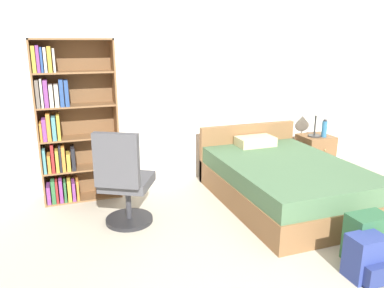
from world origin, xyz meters
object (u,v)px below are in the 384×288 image
object	(u,v)px
bed	(282,180)
backpack_blue	(367,259)
office_chair	(124,183)
backpack_green	(368,240)
water_bottle	(324,129)
table_lamp	(316,111)
nightstand	(315,153)
bookshelf	(67,126)

from	to	relation	value
bed	backpack_blue	size ratio (longest dim) A/B	5.44
office_chair	backpack_green	distance (m)	2.32
water_bottle	backpack_blue	xyz separation A→B (m)	(-1.33, -2.27, -0.47)
bed	table_lamp	size ratio (longest dim) A/B	4.15
nightstand	water_bottle	size ratio (longest dim) A/B	2.03
bed	office_chair	xyz separation A→B (m)	(-1.88, -0.01, 0.22)
office_chair	backpack_blue	world-z (taller)	office_chair
office_chair	backpack_green	xyz separation A→B (m)	(1.87, -1.35, -0.27)
backpack_blue	bed	bearing A→B (deg)	82.53
bed	bookshelf	bearing A→B (deg)	159.47
table_lamp	backpack_green	size ratio (longest dim) A/B	1.12
office_chair	water_bottle	xyz separation A→B (m)	(3.01, 0.73, 0.17)
office_chair	backpack_blue	bearing A→B (deg)	-42.59
nightstand	table_lamp	xyz separation A→B (m)	(-0.06, -0.03, 0.64)
table_lamp	water_bottle	world-z (taller)	table_lamp
water_bottle	backpack_green	size ratio (longest dim) A/B	0.60
bed	water_bottle	world-z (taller)	water_bottle
bookshelf	bed	xyz separation A→B (m)	(2.37, -0.89, -0.65)
water_bottle	backpack_blue	distance (m)	2.67
bookshelf	office_chair	xyz separation A→B (m)	(0.49, -0.90, -0.43)
nightstand	table_lamp	distance (m)	0.65
bookshelf	backpack_blue	distance (m)	3.34
office_chair	nightstand	bearing A→B (deg)	15.72
bed	backpack_green	size ratio (longest dim) A/B	4.67
nightstand	water_bottle	xyz separation A→B (m)	(0.05, -0.10, 0.38)
nightstand	backpack_blue	distance (m)	2.70
bookshelf	table_lamp	size ratio (longest dim) A/B	3.91
office_chair	water_bottle	distance (m)	3.10
table_lamp	backpack_blue	xyz separation A→B (m)	(-1.22, -2.34, -0.73)
nightstand	backpack_green	size ratio (longest dim) A/B	1.22
bed	table_lamp	world-z (taller)	table_lamp
bookshelf	nightstand	bearing A→B (deg)	-1.09
backpack_green	bed	bearing A→B (deg)	89.55
bookshelf	water_bottle	xyz separation A→B (m)	(3.50, -0.17, -0.27)
nightstand	water_bottle	distance (m)	0.40
water_bottle	backpack_blue	bearing A→B (deg)	-120.43
bookshelf	backpack_blue	xyz separation A→B (m)	(2.16, -2.44, -0.74)
office_chair	bed	bearing A→B (deg)	0.38
nightstand	backpack_green	distance (m)	2.44
bookshelf	water_bottle	world-z (taller)	bookshelf
bookshelf	backpack_green	world-z (taller)	bookshelf
bed	office_chair	distance (m)	1.89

